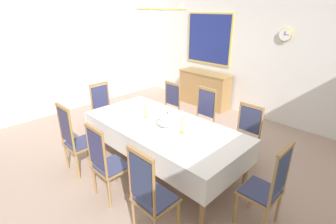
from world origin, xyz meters
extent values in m
cube|color=tan|center=(0.00, 0.00, -0.02)|extent=(7.13, 5.68, 0.04)
cube|color=silver|center=(0.00, 2.88, 1.57)|extent=(7.13, 0.08, 3.14)
cube|color=silver|center=(-3.60, 0.00, 1.57)|extent=(0.08, 5.68, 3.14)
cylinder|color=#9F8042|center=(-1.21, -0.76, 0.37)|extent=(0.07, 0.07, 0.75)
cylinder|color=#9E7144|center=(1.21, -0.76, 0.37)|extent=(0.07, 0.07, 0.75)
cylinder|color=#A16C45|center=(-1.21, 0.27, 0.37)|extent=(0.07, 0.07, 0.75)
cylinder|color=olive|center=(1.21, 0.27, 0.37)|extent=(0.07, 0.07, 0.75)
cube|color=#9F7841|center=(0.00, -0.25, 0.71)|extent=(2.49, 1.11, 0.08)
cube|color=#A07644|center=(0.00, -0.25, 0.76)|extent=(2.61, 1.23, 0.03)
cube|color=white|center=(0.00, -0.25, 0.78)|extent=(2.63, 1.25, 0.00)
cube|color=white|center=(0.00, -0.86, 0.60)|extent=(2.63, 0.00, 0.36)
cube|color=white|center=(0.00, 0.37, 0.60)|extent=(2.63, 0.00, 0.36)
cube|color=white|center=(-1.31, -0.25, 0.60)|extent=(0.00, 1.25, 0.36)
cube|color=white|center=(1.31, -0.25, 0.60)|extent=(0.00, 1.25, 0.36)
cylinder|color=#967348|center=(-1.08, -1.02, 0.22)|extent=(0.04, 0.04, 0.45)
cylinder|color=olive|center=(-0.70, -1.02, 0.22)|extent=(0.04, 0.04, 0.45)
cylinder|color=#9C7749|center=(-1.08, -1.38, 0.22)|extent=(0.04, 0.04, 0.45)
cylinder|color=#A4803F|center=(-0.70, -1.38, 0.22)|extent=(0.04, 0.04, 0.45)
cube|color=#A07644|center=(-0.89, -1.20, 0.46)|extent=(0.44, 0.42, 0.03)
cube|color=#373C5F|center=(-0.89, -1.20, 0.48)|extent=(0.40, 0.38, 0.02)
cylinder|color=olive|center=(-1.09, -1.39, 0.81)|extent=(0.03, 0.03, 0.67)
cylinder|color=olive|center=(-0.70, -1.39, 0.81)|extent=(0.03, 0.03, 0.67)
cube|color=#3F3B5C|center=(-0.89, -1.39, 0.84)|extent=(0.34, 0.02, 0.51)
cube|color=#A07644|center=(-0.89, -1.39, 1.14)|extent=(0.40, 0.04, 0.04)
cylinder|color=#A38045|center=(-0.70, 0.53, 0.22)|extent=(0.04, 0.04, 0.45)
cylinder|color=#9D6D3C|center=(-1.08, 0.53, 0.22)|extent=(0.04, 0.04, 0.45)
cylinder|color=#A76C3F|center=(-0.70, 0.89, 0.22)|extent=(0.04, 0.04, 0.45)
cylinder|color=#A48044|center=(-1.08, 0.89, 0.22)|extent=(0.04, 0.04, 0.45)
cube|color=#A07644|center=(-0.89, 0.71, 0.46)|extent=(0.44, 0.42, 0.03)
cube|color=#373C5F|center=(-0.89, 0.71, 0.48)|extent=(0.40, 0.38, 0.02)
cylinder|color=#9E6E40|center=(-0.70, 0.90, 0.75)|extent=(0.03, 0.03, 0.56)
cylinder|color=olive|center=(-1.09, 0.90, 0.75)|extent=(0.03, 0.03, 0.56)
cube|color=#3B3B5E|center=(-0.89, 0.90, 0.78)|extent=(0.34, 0.02, 0.43)
cube|color=#A07644|center=(-0.89, 0.90, 1.03)|extent=(0.40, 0.04, 0.04)
cylinder|color=#9A744E|center=(-0.21, -1.02, 0.22)|extent=(0.04, 0.04, 0.45)
cylinder|color=#9A704D|center=(0.17, -1.02, 0.22)|extent=(0.04, 0.04, 0.45)
cylinder|color=#A4734B|center=(-0.21, -1.38, 0.22)|extent=(0.04, 0.04, 0.45)
cylinder|color=#A47D4C|center=(0.17, -1.38, 0.22)|extent=(0.04, 0.04, 0.45)
cube|color=#A07644|center=(-0.02, -1.20, 0.46)|extent=(0.44, 0.42, 0.03)
cube|color=#373C5F|center=(-0.02, -1.20, 0.48)|extent=(0.40, 0.38, 0.02)
cylinder|color=#9B7844|center=(-0.21, -1.39, 0.79)|extent=(0.03, 0.03, 0.63)
cylinder|color=#A7783F|center=(0.18, -1.39, 0.79)|extent=(0.03, 0.03, 0.63)
cube|color=#383863|center=(-0.02, -1.39, 0.82)|extent=(0.34, 0.02, 0.48)
cube|color=#A07644|center=(-0.02, -1.39, 1.10)|extent=(0.40, 0.04, 0.04)
cylinder|color=#9F713A|center=(0.17, 0.53, 0.22)|extent=(0.04, 0.04, 0.45)
cylinder|color=#A87142|center=(-0.21, 0.53, 0.22)|extent=(0.04, 0.04, 0.45)
cylinder|color=#A98047|center=(0.17, 0.89, 0.22)|extent=(0.04, 0.04, 0.45)
cylinder|color=#A1733F|center=(-0.21, 0.89, 0.22)|extent=(0.04, 0.04, 0.45)
cube|color=#A07644|center=(-0.02, 0.71, 0.46)|extent=(0.44, 0.42, 0.03)
cube|color=#373C5F|center=(-0.02, 0.71, 0.48)|extent=(0.40, 0.38, 0.02)
cylinder|color=olive|center=(0.18, 0.90, 0.79)|extent=(0.03, 0.03, 0.64)
cylinder|color=#9F7D48|center=(-0.21, 0.90, 0.79)|extent=(0.03, 0.03, 0.64)
cube|color=#3B3C65|center=(-0.02, 0.90, 0.82)|extent=(0.34, 0.02, 0.49)
cube|color=#A07644|center=(-0.02, 0.90, 1.11)|extent=(0.40, 0.04, 0.04)
cylinder|color=olive|center=(0.68, -1.02, 0.22)|extent=(0.04, 0.04, 0.45)
cylinder|color=#AA803C|center=(1.06, -1.02, 0.22)|extent=(0.04, 0.04, 0.45)
cylinder|color=#A7734D|center=(0.68, -1.38, 0.22)|extent=(0.04, 0.04, 0.45)
cube|color=#A07644|center=(0.87, -1.20, 0.46)|extent=(0.44, 0.42, 0.03)
cube|color=#373C5F|center=(0.87, -1.20, 0.48)|extent=(0.40, 0.38, 0.02)
cylinder|color=#A56D4A|center=(0.67, -1.39, 0.81)|extent=(0.03, 0.03, 0.67)
cylinder|color=#9E733C|center=(1.06, -1.39, 0.81)|extent=(0.03, 0.03, 0.67)
cube|color=navy|center=(0.87, -1.39, 0.84)|extent=(0.34, 0.02, 0.51)
cube|color=#A07644|center=(0.87, -1.39, 1.15)|extent=(0.40, 0.04, 0.04)
cylinder|color=#A2763C|center=(1.06, 0.53, 0.22)|extent=(0.04, 0.04, 0.45)
cylinder|color=olive|center=(0.68, 0.53, 0.22)|extent=(0.04, 0.04, 0.45)
cylinder|color=#A5723D|center=(1.06, 0.89, 0.22)|extent=(0.04, 0.04, 0.45)
cylinder|color=#987043|center=(0.68, 0.89, 0.22)|extent=(0.04, 0.04, 0.45)
cube|color=#A07644|center=(0.87, 0.71, 0.46)|extent=(0.44, 0.42, 0.03)
cube|color=#373C5F|center=(0.87, 0.71, 0.48)|extent=(0.40, 0.38, 0.02)
cylinder|color=#A57B4C|center=(1.06, 0.90, 0.75)|extent=(0.03, 0.03, 0.55)
cylinder|color=#9F714B|center=(0.67, 0.90, 0.75)|extent=(0.03, 0.03, 0.55)
cube|color=#363D5C|center=(0.87, 0.90, 0.77)|extent=(0.34, 0.02, 0.42)
cube|color=#A07644|center=(0.87, 0.90, 1.02)|extent=(0.40, 0.04, 0.04)
cylinder|color=#A97E4D|center=(-1.47, -0.06, 0.22)|extent=(0.04, 0.04, 0.45)
cylinder|color=olive|center=(-1.47, -0.44, 0.22)|extent=(0.04, 0.04, 0.45)
cylinder|color=#A7704A|center=(-1.83, -0.06, 0.22)|extent=(0.04, 0.04, 0.45)
cylinder|color=#A46D3B|center=(-1.83, -0.44, 0.22)|extent=(0.04, 0.04, 0.45)
cube|color=#A07644|center=(-1.65, -0.25, 0.46)|extent=(0.42, 0.44, 0.03)
cube|color=#373C5F|center=(-1.65, -0.25, 0.48)|extent=(0.38, 0.40, 0.02)
cylinder|color=#9B6E49|center=(-1.84, -0.05, 0.76)|extent=(0.03, 0.03, 0.58)
cylinder|color=#A37C3E|center=(-1.84, -0.44, 0.76)|extent=(0.03, 0.03, 0.58)
cube|color=navy|center=(-1.84, -0.25, 0.79)|extent=(0.02, 0.34, 0.44)
cube|color=#A07644|center=(-1.84, -0.25, 1.06)|extent=(0.04, 0.40, 0.04)
cylinder|color=#A27A3A|center=(1.47, -0.44, 0.22)|extent=(0.04, 0.04, 0.45)
cylinder|color=#9E6C3E|center=(1.47, -0.06, 0.22)|extent=(0.04, 0.04, 0.45)
cylinder|color=#9C7649|center=(1.83, -0.06, 0.22)|extent=(0.04, 0.04, 0.45)
cube|color=#A07644|center=(1.65, -0.25, 0.46)|extent=(0.42, 0.44, 0.03)
cube|color=#373C5F|center=(1.65, -0.25, 0.48)|extent=(0.38, 0.40, 0.02)
cylinder|color=#997848|center=(1.84, -0.44, 0.79)|extent=(0.03, 0.03, 0.65)
cylinder|color=#96774A|center=(1.84, -0.05, 0.79)|extent=(0.03, 0.03, 0.65)
cube|color=navy|center=(1.84, -0.25, 0.83)|extent=(0.02, 0.34, 0.49)
cube|color=#A07644|center=(1.84, -0.25, 1.12)|extent=(0.04, 0.40, 0.04)
cylinder|color=white|center=(0.11, -0.25, 0.79)|extent=(0.17, 0.17, 0.02)
ellipsoid|color=white|center=(0.11, -0.25, 0.87)|extent=(0.31, 0.31, 0.14)
ellipsoid|color=white|center=(0.11, -0.25, 0.95)|extent=(0.28, 0.28, 0.11)
sphere|color=#3A4C7E|center=(0.11, -0.25, 1.01)|extent=(0.03, 0.03, 0.03)
cylinder|color=gold|center=(-0.40, -0.25, 0.79)|extent=(0.07, 0.07, 0.02)
cylinder|color=gold|center=(-0.40, -0.25, 0.90)|extent=(0.02, 0.02, 0.20)
cone|color=gold|center=(-0.40, -0.25, 1.01)|extent=(0.04, 0.04, 0.02)
cylinder|color=silver|center=(-0.40, -0.25, 1.07)|extent=(0.02, 0.02, 0.10)
cylinder|color=gold|center=(0.40, -0.25, 0.79)|extent=(0.07, 0.07, 0.02)
cylinder|color=gold|center=(0.40, -0.25, 0.91)|extent=(0.02, 0.02, 0.22)
cone|color=gold|center=(0.40, -0.25, 1.03)|extent=(0.04, 0.04, 0.02)
cylinder|color=silver|center=(0.40, -0.25, 1.09)|extent=(0.02, 0.02, 0.10)
cylinder|color=white|center=(-0.59, -0.74, 0.80)|extent=(0.18, 0.18, 0.03)
cylinder|color=white|center=(-0.59, -0.74, 0.81)|extent=(0.15, 0.15, 0.02)
torus|color=#3A4C7E|center=(-0.59, -0.74, 0.81)|extent=(0.18, 0.18, 0.01)
cylinder|color=white|center=(-1.10, -0.71, 0.80)|extent=(0.17, 0.17, 0.04)
cylinder|color=white|center=(-1.10, -0.71, 0.81)|extent=(0.14, 0.14, 0.03)
torus|color=#3A4C7E|center=(-1.10, -0.71, 0.82)|extent=(0.17, 0.17, 0.01)
cube|color=gold|center=(-0.70, -0.77, 0.79)|extent=(0.04, 0.14, 0.00)
ellipsoid|color=gold|center=(-0.72, -0.69, 0.79)|extent=(0.03, 0.05, 0.01)
cube|color=gold|center=(-1.21, -0.74, 0.79)|extent=(0.05, 0.14, 0.00)
ellipsoid|color=gold|center=(-1.24, -0.66, 0.79)|extent=(0.03, 0.05, 0.01)
cube|color=#A07644|center=(-1.31, 2.56, 0.44)|extent=(1.40, 0.44, 0.88)
cube|color=#A27D45|center=(-1.31, 2.56, 0.89)|extent=(1.44, 0.48, 0.02)
cube|color=#A48147|center=(-0.96, 2.78, 0.44)|extent=(0.59, 0.01, 0.70)
cube|color=#9B7D4D|center=(-1.66, 2.78, 0.44)|extent=(0.59, 0.01, 0.70)
cylinder|color=#D1B251|center=(0.47, 2.81, 1.95)|extent=(0.27, 0.05, 0.27)
cylinder|color=white|center=(0.47, 2.78, 1.95)|extent=(0.24, 0.01, 0.24)
cube|color=black|center=(0.47, 2.77, 1.98)|extent=(0.01, 0.00, 0.07)
cube|color=black|center=(0.51, 2.77, 1.95)|extent=(0.10, 0.00, 0.01)
cube|color=#D1B251|center=(-1.44, 2.82, 1.72)|extent=(1.36, 0.04, 1.27)
cube|color=navy|center=(-1.44, 2.80, 1.72)|extent=(1.28, 0.01, 1.19)
sphere|color=white|center=(0.00, -0.25, 2.49)|extent=(0.12, 0.12, 0.12)
torus|color=gold|center=(0.00, -0.25, 2.45)|extent=(0.66, 0.66, 0.02)
cylinder|color=silver|center=(0.32, -0.25, 2.49)|extent=(0.04, 0.04, 0.06)
cylinder|color=silver|center=(0.10, 0.06, 2.49)|extent=(0.04, 0.04, 0.06)
cylinder|color=silver|center=(-0.26, -0.06, 2.49)|extent=(0.04, 0.04, 0.06)
cylinder|color=silver|center=(-0.26, -0.43, 2.49)|extent=(0.04, 0.04, 0.06)
cylinder|color=silver|center=(0.10, -0.55, 2.49)|extent=(0.04, 0.04, 0.06)
camera|label=1|loc=(2.55, -2.69, 2.47)|focal=26.89mm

